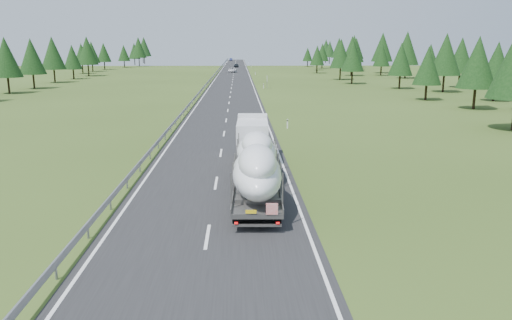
{
  "coord_description": "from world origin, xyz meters",
  "views": [
    {
      "loc": [
        1.46,
        -21.14,
        8.38
      ],
      "look_at": [
        2.45,
        7.56,
        1.8
      ],
      "focal_mm": 35.0,
      "sensor_mm": 36.0,
      "label": 1
    }
  ],
  "objects_px": {
    "highway_sign": "(267,79)",
    "boat_truck": "(256,156)",
    "distant_car_blue": "(231,59)",
    "distant_van": "(232,70)",
    "distant_car_dark": "(236,65)"
  },
  "relations": [
    {
      "from": "distant_van",
      "to": "distant_car_dark",
      "type": "relative_size",
      "value": 1.23
    },
    {
      "from": "distant_car_dark",
      "to": "highway_sign",
      "type": "bearing_deg",
      "value": -80.37
    },
    {
      "from": "distant_car_blue",
      "to": "boat_truck",
      "type": "bearing_deg",
      "value": -88.86
    },
    {
      "from": "distant_van",
      "to": "highway_sign",
      "type": "bearing_deg",
      "value": -79.46
    },
    {
      "from": "distant_van",
      "to": "distant_car_blue",
      "type": "bearing_deg",
      "value": 94.62
    },
    {
      "from": "highway_sign",
      "to": "boat_truck",
      "type": "height_order",
      "value": "boat_truck"
    },
    {
      "from": "boat_truck",
      "to": "distant_car_dark",
      "type": "relative_size",
      "value": 4.14
    },
    {
      "from": "distant_car_dark",
      "to": "distant_car_blue",
      "type": "distance_m",
      "value": 92.11
    },
    {
      "from": "boat_truck",
      "to": "distant_car_blue",
      "type": "distance_m",
      "value": 266.85
    },
    {
      "from": "highway_sign",
      "to": "boat_truck",
      "type": "distance_m",
      "value": 72.14
    },
    {
      "from": "highway_sign",
      "to": "boat_truck",
      "type": "bearing_deg",
      "value": -93.77
    },
    {
      "from": "distant_van",
      "to": "distant_car_dark",
      "type": "xyz_separation_m",
      "value": [
        1.09,
        39.21,
        -0.0
      ]
    },
    {
      "from": "boat_truck",
      "to": "distant_van",
      "type": "relative_size",
      "value": 3.35
    },
    {
      "from": "boat_truck",
      "to": "distant_car_blue",
      "type": "bearing_deg",
      "value": 91.13
    },
    {
      "from": "boat_truck",
      "to": "distant_car_dark",
      "type": "xyz_separation_m",
      "value": [
        -1.89,
        174.74,
        -1.21
      ]
    }
  ]
}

